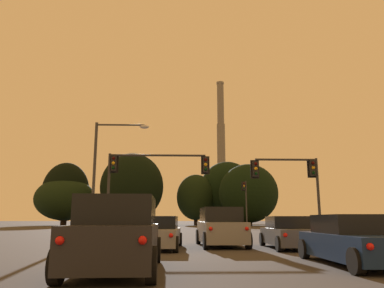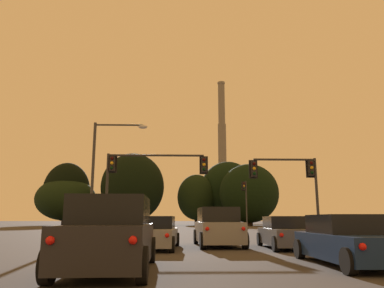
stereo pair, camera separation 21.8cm
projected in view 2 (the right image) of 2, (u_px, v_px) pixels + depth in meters
sedan_left_lane_front at (155, 233)px, 16.69m from camera, size 2.18×4.77×1.43m
suv_center_lane_front at (218, 227)px, 18.36m from camera, size 2.26×4.96×1.86m
sedan_right_lane_front at (286, 233)px, 16.99m from camera, size 2.16×4.77×1.43m
sedan_right_lane_second at (348, 241)px, 10.79m from camera, size 2.01×4.71×1.43m
suv_left_lane_second at (111, 235)px, 9.53m from camera, size 2.23×4.95×1.86m
traffic_light_overhead_right at (293, 177)px, 24.83m from camera, size 4.63×0.50×5.32m
traffic_light_overhead_left at (143, 172)px, 25.16m from camera, size 6.97×0.50×5.66m
traffic_light_far_right at (245, 197)px, 50.33m from camera, size 0.78×0.50×6.39m
street_lamp at (103, 165)px, 25.59m from camera, size 3.74×0.36×7.92m
smokestack at (222, 165)px, 137.48m from camera, size 5.65×5.65×53.08m
treeline_center_left at (196, 197)px, 83.72m from camera, size 8.55×7.70×11.24m
treeline_far_right at (249, 193)px, 77.31m from camera, size 12.24×11.02×12.65m
treeline_center_right at (66, 192)px, 82.78m from camera, size 10.17×9.15×13.75m
treeline_far_left at (228, 190)px, 86.56m from camera, size 12.81×11.53×14.55m
treeline_left_mid at (66, 199)px, 81.64m from camera, size 13.02×11.72×10.21m
treeline_right_mid at (133, 187)px, 79.71m from camera, size 13.39×12.05×15.29m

